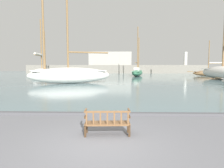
{
  "coord_description": "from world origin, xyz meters",
  "views": [
    {
      "loc": [
        0.55,
        -6.01,
        2.47
      ],
      "look_at": [
        0.09,
        10.0,
        1.0
      ],
      "focal_mm": 32.0,
      "sensor_mm": 36.0,
      "label": 1
    }
  ],
  "objects_px": {
    "park_bench": "(107,122)",
    "sailboat_nearest_port": "(42,71)",
    "sailboat_far_starboard": "(224,72)",
    "sailboat_mid_starboard": "(137,72)",
    "sailboat_outer_starboard": "(70,74)",
    "sailboat_nearest_starboard": "(209,73)"
  },
  "relations": [
    {
      "from": "sailboat_outer_starboard",
      "to": "sailboat_nearest_port",
      "type": "relative_size",
      "value": 1.16
    },
    {
      "from": "sailboat_mid_starboard",
      "to": "sailboat_nearest_starboard",
      "type": "bearing_deg",
      "value": -0.87
    },
    {
      "from": "park_bench",
      "to": "sailboat_outer_starboard",
      "type": "bearing_deg",
      "value": 106.95
    },
    {
      "from": "sailboat_nearest_starboard",
      "to": "sailboat_outer_starboard",
      "type": "bearing_deg",
      "value": -144.24
    },
    {
      "from": "sailboat_outer_starboard",
      "to": "park_bench",
      "type": "bearing_deg",
      "value": -73.05
    },
    {
      "from": "sailboat_outer_starboard",
      "to": "sailboat_nearest_port",
      "type": "xyz_separation_m",
      "value": [
        -10.67,
        17.54,
        -0.11
      ]
    },
    {
      "from": "park_bench",
      "to": "sailboat_mid_starboard",
      "type": "distance_m",
      "value": 40.58
    },
    {
      "from": "sailboat_outer_starboard",
      "to": "sailboat_nearest_port",
      "type": "height_order",
      "value": "sailboat_outer_starboard"
    },
    {
      "from": "sailboat_far_starboard",
      "to": "sailboat_nearest_port",
      "type": "bearing_deg",
      "value": 164.83
    },
    {
      "from": "sailboat_mid_starboard",
      "to": "sailboat_nearest_starboard",
      "type": "height_order",
      "value": "sailboat_mid_starboard"
    },
    {
      "from": "sailboat_far_starboard",
      "to": "sailboat_mid_starboard",
      "type": "relative_size",
      "value": 1.47
    },
    {
      "from": "sailboat_outer_starboard",
      "to": "sailboat_mid_starboard",
      "type": "xyz_separation_m",
      "value": [
        11.1,
        20.22,
        -0.32
      ]
    },
    {
      "from": "sailboat_nearest_port",
      "to": "sailboat_outer_starboard",
      "type": "bearing_deg",
      "value": -58.67
    },
    {
      "from": "park_bench",
      "to": "sailboat_far_starboard",
      "type": "xyz_separation_m",
      "value": [
        18.61,
        27.99,
        0.94
      ]
    },
    {
      "from": "sailboat_far_starboard",
      "to": "sailboat_nearest_port",
      "type": "relative_size",
      "value": 1.33
    },
    {
      "from": "sailboat_far_starboard",
      "to": "sailboat_nearest_port",
      "type": "height_order",
      "value": "sailboat_far_starboard"
    },
    {
      "from": "sailboat_mid_starboard",
      "to": "sailboat_far_starboard",
      "type": "bearing_deg",
      "value": -42.05
    },
    {
      "from": "sailboat_far_starboard",
      "to": "sailboat_mid_starboard",
      "type": "xyz_separation_m",
      "value": [
        -13.61,
        12.28,
        -0.4
      ]
    },
    {
      "from": "sailboat_far_starboard",
      "to": "park_bench",
      "type": "bearing_deg",
      "value": -123.61
    },
    {
      "from": "sailboat_outer_starboard",
      "to": "sailboat_mid_starboard",
      "type": "height_order",
      "value": "sailboat_outer_starboard"
    },
    {
      "from": "sailboat_nearest_port",
      "to": "sailboat_mid_starboard",
      "type": "height_order",
      "value": "sailboat_nearest_port"
    },
    {
      "from": "park_bench",
      "to": "sailboat_nearest_port",
      "type": "xyz_separation_m",
      "value": [
        -16.78,
        37.59,
        0.75
      ]
    }
  ]
}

